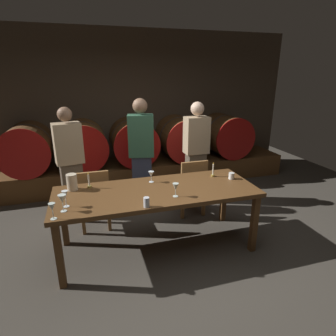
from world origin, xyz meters
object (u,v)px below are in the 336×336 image
Objects in this scene: chair_left at (94,197)px; wine_barrel_far_left at (28,148)px; guest_right at (196,152)px; wine_barrel_far_right at (225,135)px; wine_glass_far_left at (52,208)px; candle_right at (213,173)px; wine_glass_center at (65,195)px; wine_glass_right at (151,174)px; cup_right at (231,176)px; chair_right at (191,184)px; wine_glass_far_right at (176,187)px; cup_left at (147,202)px; guest_center at (141,154)px; candle_left at (89,184)px; pitcher at (72,182)px; wine_barrel_left at (84,144)px; wine_barrel_right at (180,138)px; wine_barrel_center at (133,141)px; wine_glass_left at (62,199)px; guest_left at (70,162)px; dining_table at (157,195)px.

wine_barrel_far_left is at bearing -57.66° from chair_left.
wine_barrel_far_right is at bearing -135.96° from guest_right.
candle_right is at bearing 17.86° from wine_glass_far_left.
wine_glass_center is 1.24× the size of wine_glass_right.
wine_glass_far_left is 2.16m from cup_right.
candle_right is at bearing 102.37° from chair_right.
wine_glass_far_right is 0.40m from cup_left.
guest_center is 1.19m from candle_left.
candle_left is at bearing 15.91° from chair_right.
chair_right is 1.75m from pitcher.
candle_right is 1.22× the size of wine_glass_far_left.
wine_barrel_right is at bearing 0.00° from wine_barrel_left.
guest_center is 1.93m from wine_glass_far_left.
wine_barrel_far_left is at bearing 111.45° from pitcher.
cup_left is (0.78, -0.24, -0.07)m from wine_glass_center.
wine_glass_center is (-1.05, -1.32, 0.01)m from guest_center.
candle_right is at bearing -121.18° from wine_barrel_far_right.
wine_barrel_left reaches higher than chair_right.
pitcher is (-0.19, -0.01, 0.04)m from candle_left.
wine_barrel_center is 1.08× the size of chair_left.
wine_glass_left is (-0.22, -2.54, 0.07)m from wine_barrel_left.
wine_glass_far_right is at bearing 59.24° from chair_right.
pitcher is 0.54m from wine_glass_left.
chair_left is at bearing 16.05° from guest_right.
cup_right is (0.89, -2.21, -0.02)m from wine_barrel_center.
wine_glass_center reaches higher than chair_left.
wine_barrel_center is at bearing 180.00° from wine_barrel_right.
cup_right is at bearing 12.47° from wine_glass_far_left.
guest_center is 1.33m from pitcher.
chair_right is at bearing 151.91° from guest_left.
guest_right is at bearing -166.79° from guest_center.
wine_glass_left reaches higher than wine_glass_center.
wine_glass_far_left is at bearing -96.42° from wine_barrel_left.
wine_glass_right is at bearing -2.12° from candle_left.
wine_glass_left is at bearing -114.06° from wine_barrel_center.
guest_right is (1.76, -1.10, 0.01)m from wine_barrel_left.
wine_barrel_center is (0.91, 0.00, 0.00)m from wine_barrel_left.
chair_right is 0.51× the size of guest_center.
chair_right is 5.44× the size of wine_glass_far_left.
cup_right is at bearing -6.16° from pitcher.
wine_barrel_right is at bearing 83.17° from candle_right.
wine_barrel_left is at bearing -32.87° from guest_right.
wine_barrel_left is at bearing -40.95° from guest_center.
candle_left and candle_right have the same top height.
guest_left is 1.79m from cup_left.
wine_barrel_far_left is 2.91m from guest_right.
dining_table is (1.72, -2.28, -0.13)m from wine_barrel_far_left.
wine_barrel_far_right is 4.81× the size of candle_left.
guest_right is at bearing -95.21° from wine_barrel_right.
wine_barrel_far_right reaches higher than wine_glass_left.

